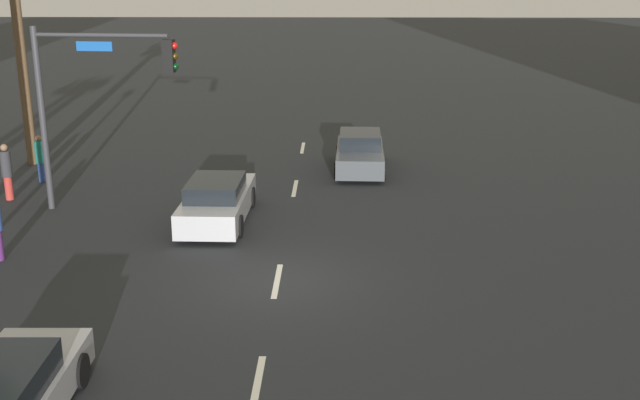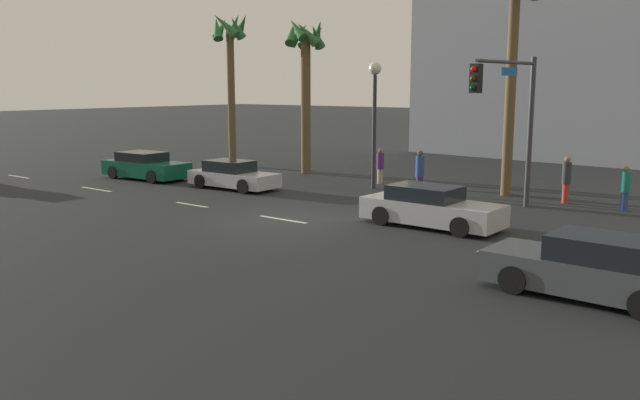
{
  "view_description": "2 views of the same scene",
  "coord_description": "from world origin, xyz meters",
  "px_view_note": "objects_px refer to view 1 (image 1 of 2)",
  "views": [
    {
      "loc": [
        -17.27,
        -1.4,
        7.21
      ],
      "look_at": [
        2.26,
        -0.99,
        1.36
      ],
      "focal_mm": 43.0,
      "sensor_mm": 36.0,
      "label": 1
    },
    {
      "loc": [
        14.57,
        -16.83,
        4.56
      ],
      "look_at": [
        2.38,
        -1.08,
        1.1
      ],
      "focal_mm": 36.75,
      "sensor_mm": 36.0,
      "label": 2
    }
  ],
  "objects_px": {
    "car_1": "(360,153)",
    "car_3": "(217,201)",
    "car_0": "(3,399)",
    "traffic_signal": "(88,88)",
    "pedestrian_0": "(7,170)",
    "pedestrian_2": "(40,158)"
  },
  "relations": [
    {
      "from": "traffic_signal",
      "to": "pedestrian_0",
      "type": "height_order",
      "value": "traffic_signal"
    },
    {
      "from": "car_0",
      "to": "car_3",
      "type": "height_order",
      "value": "car_3"
    },
    {
      "from": "traffic_signal",
      "to": "pedestrian_2",
      "type": "height_order",
      "value": "traffic_signal"
    },
    {
      "from": "car_1",
      "to": "traffic_signal",
      "type": "relative_size",
      "value": 0.78
    },
    {
      "from": "car_3",
      "to": "pedestrian_2",
      "type": "height_order",
      "value": "pedestrian_2"
    },
    {
      "from": "car_0",
      "to": "traffic_signal",
      "type": "height_order",
      "value": "traffic_signal"
    },
    {
      "from": "car_3",
      "to": "pedestrian_2",
      "type": "bearing_deg",
      "value": 57.79
    },
    {
      "from": "car_3",
      "to": "traffic_signal",
      "type": "xyz_separation_m",
      "value": [
        1.05,
        3.93,
        3.2
      ]
    },
    {
      "from": "car_0",
      "to": "pedestrian_0",
      "type": "bearing_deg",
      "value": 22.23
    },
    {
      "from": "pedestrian_0",
      "to": "car_0",
      "type": "bearing_deg",
      "value": -157.77
    },
    {
      "from": "traffic_signal",
      "to": "pedestrian_0",
      "type": "relative_size",
      "value": 3.03
    },
    {
      "from": "car_0",
      "to": "car_1",
      "type": "height_order",
      "value": "car_1"
    },
    {
      "from": "car_3",
      "to": "traffic_signal",
      "type": "height_order",
      "value": "traffic_signal"
    },
    {
      "from": "car_1",
      "to": "traffic_signal",
      "type": "height_order",
      "value": "traffic_signal"
    },
    {
      "from": "pedestrian_0",
      "to": "pedestrian_2",
      "type": "relative_size",
      "value": 1.11
    },
    {
      "from": "car_1",
      "to": "car_3",
      "type": "bearing_deg",
      "value": 144.9
    },
    {
      "from": "pedestrian_0",
      "to": "pedestrian_2",
      "type": "xyz_separation_m",
      "value": [
        2.24,
        -0.26,
        -0.11
      ]
    },
    {
      "from": "car_1",
      "to": "car_3",
      "type": "height_order",
      "value": "car_1"
    },
    {
      "from": "car_3",
      "to": "traffic_signal",
      "type": "bearing_deg",
      "value": 75.08
    },
    {
      "from": "traffic_signal",
      "to": "pedestrian_2",
      "type": "distance_m",
      "value": 5.36
    },
    {
      "from": "car_0",
      "to": "pedestrian_2",
      "type": "xyz_separation_m",
      "value": [
        15.36,
        5.11,
        0.29
      ]
    },
    {
      "from": "car_3",
      "to": "pedestrian_2",
      "type": "distance_m",
      "value": 8.19
    }
  ]
}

